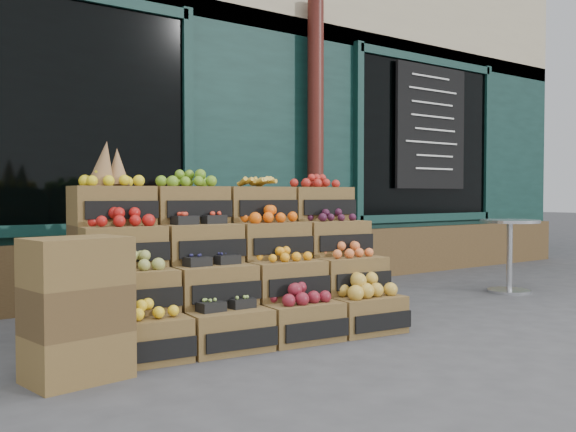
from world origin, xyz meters
TOP-DOWN VIEW (x-y plane):
  - ground at (0.00, 0.00)m, footprint 60.00×60.00m
  - shop_facade at (0.00, 5.11)m, footprint 12.00×6.24m
  - crate_display at (-0.84, 0.50)m, footprint 2.35×1.34m
  - spare_crates at (-2.18, 0.01)m, footprint 0.57×0.43m
  - bistro_table at (2.50, 0.44)m, footprint 0.61×0.61m
  - shopkeeper at (-1.24, 2.91)m, footprint 0.81×0.66m

SIDE VIEW (x-z plane):
  - ground at x=0.00m, z-range 0.00..0.00m
  - spare_crates at x=-2.18m, z-range 0.00..0.79m
  - crate_display at x=-0.84m, z-range -0.27..1.13m
  - bistro_table at x=2.50m, z-range 0.09..0.86m
  - shopkeeper at x=-1.24m, z-range 0.00..1.92m
  - shop_facade at x=0.00m, z-range 0.00..4.80m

